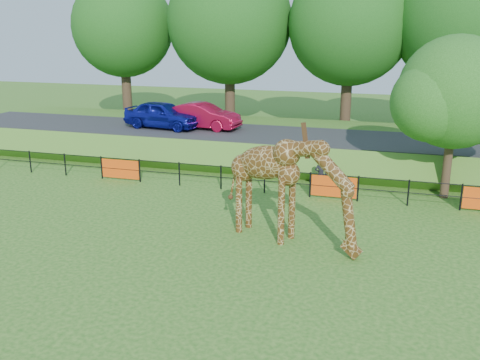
{
  "coord_description": "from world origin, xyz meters",
  "views": [
    {
      "loc": [
        5.32,
        -13.69,
        7.09
      ],
      "look_at": [
        0.35,
        3.06,
        2.0
      ],
      "focal_mm": 40.0,
      "sensor_mm": 36.0,
      "label": 1
    }
  ],
  "objects": [
    {
      "name": "ground",
      "position": [
        0.0,
        0.0,
        0.0
      ],
      "size": [
        90.0,
        90.0,
        0.0
      ],
      "primitive_type": "plane",
      "color": "#225D17",
      "rests_on": "ground"
    },
    {
      "name": "giraffe",
      "position": [
        2.16,
        2.92,
        1.84
      ],
      "size": [
        5.15,
        2.68,
        3.68
      ],
      "primitive_type": null,
      "rotation": [
        0.0,
        0.0,
        -0.36
      ],
      "color": "#4E2E10",
      "rests_on": "ground"
    },
    {
      "name": "perimeter_fence",
      "position": [
        0.0,
        8.0,
        0.55
      ],
      "size": [
        28.07,
        0.1,
        1.1
      ],
      "primitive_type": null,
      "color": "black",
      "rests_on": "ground"
    },
    {
      "name": "embankment",
      "position": [
        0.0,
        15.5,
        0.65
      ],
      "size": [
        40.0,
        9.0,
        1.3
      ],
      "primitive_type": "cube",
      "color": "#225D17",
      "rests_on": "ground"
    },
    {
      "name": "road",
      "position": [
        0.0,
        14.0,
        1.36
      ],
      "size": [
        40.0,
        5.0,
        0.12
      ],
      "primitive_type": "cube",
      "color": "#2A2A2D",
      "rests_on": "embankment"
    },
    {
      "name": "car_blue",
      "position": [
        -7.44,
        13.91,
        2.19
      ],
      "size": [
        4.73,
        2.47,
        1.54
      ],
      "primitive_type": "imported",
      "rotation": [
        0.0,
        0.0,
        1.42
      ],
      "color": "#12199A",
      "rests_on": "road"
    },
    {
      "name": "car_red",
      "position": [
        -5.24,
        14.4,
        2.14
      ],
      "size": [
        4.51,
        2.03,
        1.44
      ],
      "primitive_type": "imported",
      "rotation": [
        0.0,
        0.0,
        1.45
      ],
      "color": "#A30B2D",
      "rests_on": "road"
    },
    {
      "name": "visitor",
      "position": [
        2.32,
        8.87,
        0.76
      ],
      "size": [
        0.59,
        0.42,
        1.51
      ],
      "primitive_type": "imported",
      "rotation": [
        0.0,
        0.0,
        3.03
      ],
      "color": "black",
      "rests_on": "ground"
    },
    {
      "name": "tree_east",
      "position": [
        7.6,
        9.63,
        4.28
      ],
      "size": [
        5.4,
        4.71,
        6.76
      ],
      "color": "#372619",
      "rests_on": "ground"
    },
    {
      "name": "bg_tree_line",
      "position": [
        1.89,
        22.0,
        7.19
      ],
      "size": [
        37.3,
        8.8,
        11.82
      ],
      "color": "#372619",
      "rests_on": "ground"
    }
  ]
}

